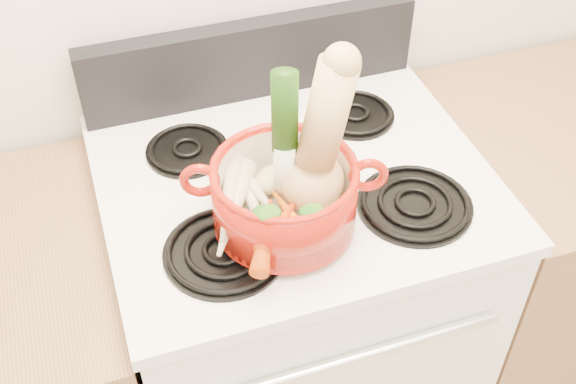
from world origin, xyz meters
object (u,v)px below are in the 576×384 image
object	(u,v)px
squash	(314,140)
leek	(285,139)
stove_body	(293,320)
dutch_oven	(284,196)

from	to	relation	value
squash	leek	bearing A→B (deg)	142.04
stove_body	squash	xyz separation A→B (m)	(-0.01, -0.13, 0.68)
stove_body	squash	world-z (taller)	squash
dutch_oven	squash	bearing A→B (deg)	20.26
dutch_oven	leek	size ratio (longest dim) A/B	0.88
stove_body	dutch_oven	distance (m)	0.59
stove_body	leek	distance (m)	0.69
stove_body	leek	bearing A→B (deg)	-117.68
dutch_oven	leek	bearing A→B (deg)	85.12
dutch_oven	leek	distance (m)	0.11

